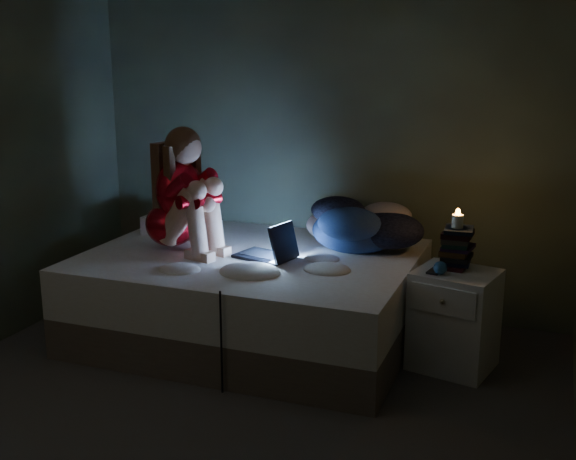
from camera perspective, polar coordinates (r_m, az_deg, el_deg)
The scene contains 12 objects.
floor at distance 3.97m, azimuth -6.01°, elevation -14.75°, with size 3.60×3.80×0.02m, color #454241.
wall_back at distance 5.28m, azimuth 3.02°, elevation 7.59°, with size 3.60×0.02×2.60m, color #393E31.
bed at distance 4.85m, azimuth -2.96°, elevation -5.23°, with size 2.13×1.60×0.59m, color beige, non-canonical shape.
pillow at distance 5.34m, azimuth -8.59°, elevation 0.46°, with size 0.47×0.33×0.14m, color white.
woman at distance 4.84m, azimuth -9.35°, elevation 3.30°, with size 0.52×0.34×0.84m, color #8E0108, non-canonical shape.
laptop at distance 4.63m, azimuth -1.91°, elevation -0.70°, with size 0.37×0.26×0.26m, color black, non-canonical shape.
clothes_pile at distance 4.85m, azimuth 5.34°, elevation 0.61°, with size 0.61×0.49×0.37m, color navy, non-canonical shape.
nightstand at distance 4.50m, azimuth 13.08°, elevation -6.97°, with size 0.46×0.41×0.62m, color silver.
book_stack at distance 4.46m, azimuth 13.21°, elevation -1.37°, with size 0.19×0.25×0.24m, color black, non-canonical shape.
candle at distance 4.42m, azimuth 13.33°, elevation 0.64°, with size 0.07×0.07×0.08m, color beige.
phone at distance 4.34m, azimuth 11.78°, elevation -3.32°, with size 0.07×0.14×0.01m, color black.
blue_orb at distance 4.29m, azimuth 12.28°, elevation -3.06°, with size 0.08×0.08×0.08m, color #255890.
Camera 1 is at (1.60, -3.08, 1.90)m, focal length 44.71 mm.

